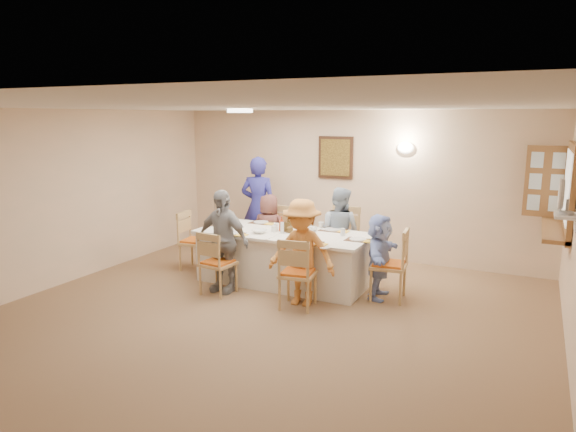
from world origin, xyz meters
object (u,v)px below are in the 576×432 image
at_px(dining_table, 283,257).
at_px(caregiver, 259,207).
at_px(chair_left_end, 196,241).
at_px(chair_back_left, 272,235).
at_px(diner_front_right, 302,253).
at_px(chair_back_right, 342,241).
at_px(chair_front_left, 218,262).
at_px(diner_back_left, 269,230).
at_px(chair_front_right, 298,272).
at_px(diner_right_end, 379,256).
at_px(desk_fan, 564,201).
at_px(chair_right_end, 389,264).
at_px(serving_hatch, 570,190).
at_px(diner_back_right, 339,232).
at_px(diner_front_left, 222,241).
at_px(condiment_ketchup, 282,224).

distance_m(dining_table, caregiver, 1.63).
bearing_deg(caregiver, chair_left_end, 56.98).
xyz_separation_m(chair_back_left, diner_front_right, (1.20, -1.48, 0.21)).
height_order(chair_back_right, chair_front_left, chair_back_right).
height_order(chair_back_left, caregiver, caregiver).
height_order(dining_table, chair_left_end, chair_left_end).
bearing_deg(diner_back_left, chair_left_end, 28.63).
bearing_deg(caregiver, chair_front_right, 120.71).
distance_m(chair_back_left, chair_back_right, 1.20).
height_order(chair_left_end, diner_back_left, diner_back_left).
relative_size(chair_front_right, chair_left_end, 1.00).
distance_m(chair_front_right, diner_right_end, 1.15).
distance_m(desk_fan, dining_table, 3.72).
bearing_deg(chair_front_right, chair_front_left, -8.38).
bearing_deg(diner_right_end, chair_right_end, -94.81).
distance_m(chair_back_right, caregiver, 1.72).
height_order(serving_hatch, diner_back_left, serving_hatch).
xyz_separation_m(desk_fan, caregiver, (-4.53, 1.73, -0.69)).
relative_size(dining_table, chair_right_end, 2.59).
bearing_deg(diner_back_left, caregiver, -53.21).
bearing_deg(chair_back_right, diner_back_right, -92.28).
relative_size(desk_fan, chair_right_end, 0.31).
height_order(serving_hatch, desk_fan, serving_hatch).
height_order(diner_front_left, caregiver, caregiver).
bearing_deg(chair_back_right, diner_right_end, -46.57).
relative_size(serving_hatch, chair_left_end, 1.61).
xyz_separation_m(desk_fan, chair_left_end, (-5.03, 0.58, -1.09)).
xyz_separation_m(diner_back_left, condiment_ketchup, (0.55, -0.64, 0.28)).
bearing_deg(desk_fan, condiment_ketchup, 170.02).
bearing_deg(chair_back_left, chair_front_left, -85.94).
distance_m(dining_table, diner_front_right, 0.96).
xyz_separation_m(chair_front_left, diner_back_right, (1.20, 1.48, 0.24)).
xyz_separation_m(serving_hatch, condiment_ketchup, (-3.65, -0.73, -0.63)).
distance_m(chair_back_left, condiment_ketchup, 1.01).
bearing_deg(chair_right_end, diner_front_right, -60.13).
distance_m(chair_back_right, diner_right_end, 1.15).
relative_size(dining_table, diner_front_left, 1.75).
distance_m(diner_back_right, diner_front_left, 1.81).
bearing_deg(caregiver, chair_right_end, 146.62).
bearing_deg(chair_back_left, serving_hatch, 3.68).
bearing_deg(chair_front_right, chair_left_end, -28.79).
relative_size(diner_back_right, diner_front_right, 0.99).
bearing_deg(diner_right_end, desk_fan, -110.46).
relative_size(chair_front_right, caregiver, 0.54).
relative_size(chair_left_end, diner_back_left, 0.79).
xyz_separation_m(diner_front_left, condiment_ketchup, (0.55, 0.72, 0.15)).
distance_m(desk_fan, chair_left_end, 5.18).
bearing_deg(chair_right_end, diner_back_left, -113.28).
relative_size(serving_hatch, diner_front_left, 1.05).
relative_size(caregiver, condiment_ketchup, 8.09).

